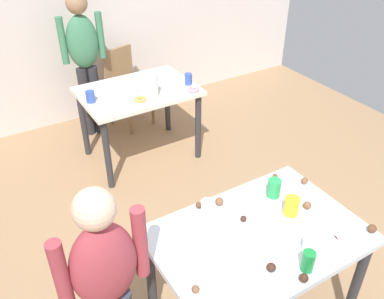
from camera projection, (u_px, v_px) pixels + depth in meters
The scene contains 29 objects.
wall_back at pixel (61, 6), 4.29m from camera, with size 6.40×0.10×2.60m, color silver.
dining_table_near at pixel (257, 246), 2.37m from camera, with size 1.18×0.81×0.75m.
dining_table_far at pixel (138, 100), 3.94m from camera, with size 1.08×0.76×0.75m.
chair_far_table at pixel (125, 82), 4.62m from camera, with size 0.50×0.50×0.87m.
person_girl_near at pixel (107, 283), 1.95m from camera, with size 0.45×0.21×1.38m.
person_adult_far at pixel (84, 54), 4.18m from camera, with size 0.45×0.23×1.53m.
mixing_bowl at pixel (321, 249), 2.17m from camera, with size 0.19×0.19×0.07m, color white.
soda_can at pixel (308, 261), 2.07m from camera, with size 0.07×0.07×0.12m, color #198438.
fork_near at pixel (214, 247), 2.23m from camera, with size 0.17×0.02×0.01m, color silver.
cup_near_0 at pixel (274, 188), 2.56m from camera, with size 0.08×0.08×0.12m, color green.
cup_near_1 at pixel (207, 208), 2.41m from camera, with size 0.07×0.07×0.11m, color white.
cup_near_2 at pixel (291, 206), 2.42m from camera, with size 0.09×0.09×0.11m, color yellow.
cake_ball_0 at pixel (304, 278), 2.03m from camera, with size 0.05×0.05×0.05m, color #3D2319.
cake_ball_1 at pixel (271, 267), 2.08m from camera, with size 0.05×0.05×0.05m, color #3D2319.
cake_ball_2 at pixel (307, 205), 2.48m from camera, with size 0.05×0.05×0.05m, color brown.
cake_ball_3 at pixel (199, 205), 2.48m from camera, with size 0.04×0.04×0.04m, color brown.
cake_ball_4 at pixel (219, 201), 2.50m from camera, with size 0.05×0.05×0.05m, color brown.
cake_ball_5 at pixel (196, 289), 1.98m from camera, with size 0.04×0.04×0.04m, color brown.
cake_ball_6 at pixel (305, 181), 2.68m from camera, with size 0.04×0.04×0.04m, color brown.
cake_ball_7 at pixel (372, 229), 2.31m from camera, with size 0.05×0.05×0.05m, color brown.
cake_ball_8 at pixel (243, 219), 2.39m from camera, with size 0.04×0.04×0.04m, color #3D2319.
cake_ball_9 at pixel (334, 239), 2.25m from camera, with size 0.04×0.04×0.04m, color #3D2319.
cake_ball_10 at pixel (275, 176), 2.73m from camera, with size 0.04×0.04×0.04m, color brown.
pitcher_far at pixel (152, 85), 3.70m from camera, with size 0.11×0.11×0.23m, color white.
cup_far_0 at pixel (90, 97), 3.64m from camera, with size 0.08×0.08×0.10m, color #3351B2.
cup_far_1 at pixel (188, 79), 3.95m from camera, with size 0.07×0.07×0.11m, color #3351B2.
donut_far_0 at pixel (140, 99), 3.67m from camera, with size 0.11×0.11×0.03m, color gold.
donut_far_1 at pixel (133, 89), 3.85m from camera, with size 0.11×0.11×0.03m, color white.
donut_far_2 at pixel (193, 89), 3.84m from camera, with size 0.12×0.12×0.03m, color pink.
Camera 1 is at (-1.11, -1.28, 2.43)m, focal length 38.44 mm.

